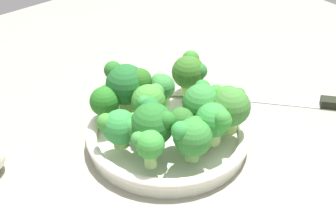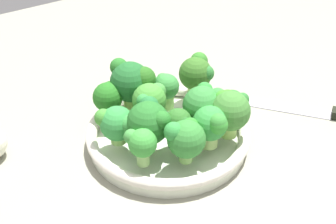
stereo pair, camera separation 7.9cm
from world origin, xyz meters
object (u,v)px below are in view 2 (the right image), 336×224
object	(u,v)px
broccoli_floret_1	(204,104)
broccoli_floret_13	(209,126)
broccoli_floret_5	(233,103)
broccoli_floret_8	(117,124)
broccoli_floret_9	(150,101)
broccoli_floret_11	(142,143)
broccoli_floret_6	(149,122)
broccoli_floret_12	(196,73)
broccoli_floret_7	(230,109)
broccoli_floret_0	(177,123)
broccoli_floret_10	(168,87)
bowl	(168,136)
broccoli_floret_2	(185,138)
broccoli_floret_4	(132,81)
broccoli_floret_3	(108,97)
knife	(332,114)

from	to	relation	value
broccoli_floret_1	broccoli_floret_13	distance (cm)	5.30
broccoli_floret_5	broccoli_floret_8	bearing A→B (deg)	-14.16
broccoli_floret_9	broccoli_floret_11	distance (cm)	9.74
broccoli_floret_6	broccoli_floret_12	size ratio (longest dim) A/B	1.03
broccoli_floret_7	broccoli_floret_11	bearing A→B (deg)	-4.42
broccoli_floret_0	broccoli_floret_6	size ratio (longest dim) A/B	0.75
broccoli_floret_10	bowl	bearing A→B (deg)	58.02
broccoli_floret_2	broccoli_floret_9	xyz separation A→B (cm)	(-0.49, -10.45, 0.27)
broccoli_floret_0	broccoli_floret_4	world-z (taller)	broccoli_floret_4
broccoli_floret_8	broccoli_floret_12	world-z (taller)	broccoli_floret_12
bowl	broccoli_floret_3	size ratio (longest dim) A/B	4.40
broccoli_floret_0	broccoli_floret_13	bearing A→B (deg)	128.91
broccoli_floret_12	broccoli_floret_1	bearing A→B (deg)	61.63
broccoli_floret_1	broccoli_floret_3	world-z (taller)	broccoli_floret_1
bowl	broccoli_floret_7	xyz separation A→B (cm)	(-7.01, 6.24, 6.14)
broccoli_floret_0	broccoli_floret_3	size ratio (longest dim) A/B	0.95
knife	bowl	bearing A→B (deg)	-17.76
broccoli_floret_2	broccoli_floret_12	bearing A→B (deg)	-130.35
broccoli_floret_2	broccoli_floret_11	distance (cm)	6.17
bowl	knife	distance (cm)	29.40
broccoli_floret_11	broccoli_floret_12	distance (cm)	19.92
broccoli_floret_4	broccoli_floret_8	bearing A→B (deg)	47.15
broccoli_floret_3	broccoli_floret_6	bearing A→B (deg)	97.44
broccoli_floret_6	broccoli_floret_10	world-z (taller)	broccoli_floret_6
broccoli_floret_3	broccoli_floret_8	size ratio (longest dim) A/B	0.98
broccoli_floret_3	broccoli_floret_12	bearing A→B (deg)	169.86
broccoli_floret_8	bowl	bearing A→B (deg)	173.03
broccoli_floret_10	broccoli_floret_7	bearing A→B (deg)	109.04
broccoli_floret_7	broccoli_floret_8	distance (cm)	16.97
broccoli_floret_4	broccoli_floret_11	bearing A→B (deg)	65.91
broccoli_floret_6	broccoli_floret_1	bearing A→B (deg)	177.94
bowl	broccoli_floret_12	bearing A→B (deg)	-149.16
broccoli_floret_9	broccoli_floret_10	bearing A→B (deg)	-153.04
broccoli_floret_8	broccoli_floret_4	bearing A→B (deg)	-132.85
broccoli_floret_0	broccoli_floret_2	xyz separation A→B (cm)	(1.45, 4.35, 0.65)
broccoli_floret_4	knife	distance (cm)	35.16
bowl	broccoli_floret_4	distance (cm)	10.54
broccoli_floret_4	broccoli_floret_9	xyz separation A→B (cm)	(-0.13, 5.43, -0.77)
broccoli_floret_7	broccoli_floret_2	bearing A→B (deg)	10.23
broccoli_floret_2	broccoli_floret_4	distance (cm)	15.92
broccoli_floret_1	broccoli_floret_10	xyz separation A→B (cm)	(1.65, -7.68, -0.50)
broccoli_floret_2	broccoli_floret_10	distance (cm)	13.96
bowl	broccoli_floret_2	size ratio (longest dim) A/B	3.83
broccoli_floret_7	broccoli_floret_4	bearing A→B (deg)	-58.15
broccoli_floret_8	knife	distance (cm)	38.12
broccoli_floret_3	knife	bearing A→B (deg)	153.28
broccoli_floret_12	knife	bearing A→B (deg)	142.46
broccoli_floret_5	broccoli_floret_6	size ratio (longest dim) A/B	0.69
broccoli_floret_3	broccoli_floret_6	world-z (taller)	broccoli_floret_6
bowl	broccoli_floret_11	size ratio (longest dim) A/B	4.46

